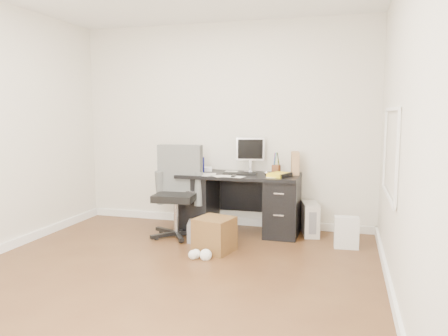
# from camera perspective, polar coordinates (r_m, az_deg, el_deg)

# --- Properties ---
(ground) EXTENTS (4.00, 4.00, 0.00)m
(ground) POSITION_cam_1_polar(r_m,az_deg,el_deg) (4.27, -7.47, -13.63)
(ground) COLOR #4D2D18
(ground) RESTS_ON ground
(room_shell) EXTENTS (4.02, 4.02, 2.71)m
(room_shell) POSITION_cam_1_polar(r_m,az_deg,el_deg) (4.01, -7.27, 9.18)
(room_shell) COLOR silver
(room_shell) RESTS_ON ground
(desk) EXTENTS (1.50, 0.70, 0.75)m
(desk) POSITION_cam_1_polar(r_m,az_deg,el_deg) (5.58, 2.04, -4.34)
(desk) COLOR black
(desk) RESTS_ON ground
(loose_papers) EXTENTS (1.10, 0.60, 0.00)m
(loose_papers) POSITION_cam_1_polar(r_m,az_deg,el_deg) (5.52, -0.09, -0.76)
(loose_papers) COLOR white
(loose_papers) RESTS_ON desk
(lcd_monitor) EXTENTS (0.39, 0.27, 0.46)m
(lcd_monitor) POSITION_cam_1_polar(r_m,az_deg,el_deg) (5.66, 3.46, 1.74)
(lcd_monitor) COLOR #B1B0B4
(lcd_monitor) RESTS_ON desk
(keyboard) EXTENTS (0.43, 0.19, 0.02)m
(keyboard) POSITION_cam_1_polar(r_m,az_deg,el_deg) (5.46, 2.09, -0.75)
(keyboard) COLOR black
(keyboard) RESTS_ON desk
(computer_mouse) EXTENTS (0.07, 0.07, 0.06)m
(computer_mouse) POSITION_cam_1_polar(r_m,az_deg,el_deg) (5.41, 5.58, -0.66)
(computer_mouse) COLOR #B1B0B4
(computer_mouse) RESTS_ON desk
(travel_mug) EXTENTS (0.11, 0.11, 0.20)m
(travel_mug) POSITION_cam_1_polar(r_m,az_deg,el_deg) (5.66, -3.02, 0.42)
(travel_mug) COLOR navy
(travel_mug) RESTS_ON desk
(white_binder) EXTENTS (0.21, 0.30, 0.31)m
(white_binder) POSITION_cam_1_polar(r_m,az_deg,el_deg) (5.83, -3.56, 1.17)
(white_binder) COLOR white
(white_binder) RESTS_ON desk
(magazine_file) EXTENTS (0.16, 0.26, 0.28)m
(magazine_file) POSITION_cam_1_polar(r_m,az_deg,el_deg) (5.54, 9.27, 0.64)
(magazine_file) COLOR #9E774C
(magazine_file) RESTS_ON desk
(pen_cup) EXTENTS (0.13, 0.13, 0.27)m
(pen_cup) POSITION_cam_1_polar(r_m,az_deg,el_deg) (5.55, 6.83, 0.62)
(pen_cup) COLOR #532E17
(pen_cup) RESTS_ON desk
(yellow_book) EXTENTS (0.29, 0.32, 0.05)m
(yellow_book) POSITION_cam_1_polar(r_m,az_deg,el_deg) (5.32, 7.25, -0.88)
(yellow_book) COLOR yellow
(yellow_book) RESTS_ON desk
(paper_remote) EXTENTS (0.26, 0.23, 0.02)m
(paper_remote) POSITION_cam_1_polar(r_m,az_deg,el_deg) (5.27, 1.44, -1.05)
(paper_remote) COLOR white
(paper_remote) RESTS_ON desk
(office_chair) EXTENTS (0.68, 0.68, 1.12)m
(office_chair) POSITION_cam_1_polar(r_m,az_deg,el_deg) (5.37, -6.29, -3.09)
(office_chair) COLOR #4C4F4D
(office_chair) RESTS_ON ground
(pc_tower) EXTENTS (0.27, 0.44, 0.41)m
(pc_tower) POSITION_cam_1_polar(r_m,az_deg,el_deg) (5.58, 11.20, -6.54)
(pc_tower) COLOR #AAA699
(pc_tower) RESTS_ON ground
(shopping_bag) EXTENTS (0.28, 0.21, 0.36)m
(shopping_bag) POSITION_cam_1_polar(r_m,az_deg,el_deg) (5.15, 15.70, -8.11)
(shopping_bag) COLOR silver
(shopping_bag) RESTS_ON ground
(wicker_basket) EXTENTS (0.45, 0.45, 0.38)m
(wicker_basket) POSITION_cam_1_polar(r_m,az_deg,el_deg) (4.85, -1.25, -8.69)
(wicker_basket) COLOR #4D2F17
(wicker_basket) RESTS_ON ground
(desk_printer) EXTENTS (0.45, 0.40, 0.22)m
(desk_printer) POSITION_cam_1_polar(r_m,az_deg,el_deg) (5.28, -2.64, -8.23)
(desk_printer) COLOR slate
(desk_printer) RESTS_ON ground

